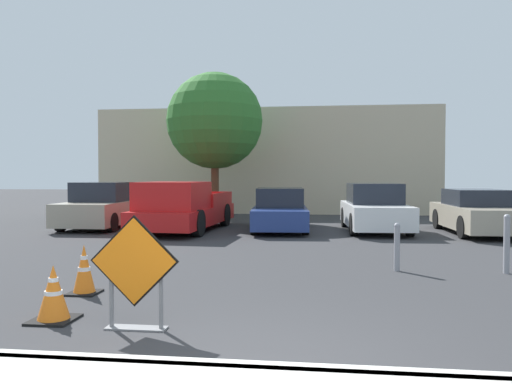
% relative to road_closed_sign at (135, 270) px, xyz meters
% --- Properties ---
extents(ground_plane, '(96.00, 96.00, 0.00)m').
position_rel_road_closed_sign_xyz_m(ground_plane, '(1.61, 8.75, -0.71)').
color(ground_plane, '#333335').
extents(curb_lip, '(29.68, 0.20, 0.14)m').
position_rel_road_closed_sign_xyz_m(curb_lip, '(1.61, -1.25, -0.64)').
color(curb_lip, beige).
rests_on(curb_lip, ground_plane).
extents(road_closed_sign, '(1.07, 0.20, 1.35)m').
position_rel_road_closed_sign_xyz_m(road_closed_sign, '(0.00, 0.00, 0.00)').
color(road_closed_sign, black).
rests_on(road_closed_sign, ground_plane).
extents(traffic_cone_nearest, '(0.53, 0.53, 0.70)m').
position_rel_road_closed_sign_xyz_m(traffic_cone_nearest, '(-1.14, 0.24, -0.37)').
color(traffic_cone_nearest, black).
rests_on(traffic_cone_nearest, ground_plane).
extents(traffic_cone_second, '(0.44, 0.44, 0.76)m').
position_rel_road_closed_sign_xyz_m(traffic_cone_second, '(-1.43, 1.65, -0.34)').
color(traffic_cone_second, black).
rests_on(traffic_cone_second, ground_plane).
extents(parked_car_nearest, '(1.99, 4.04, 1.59)m').
position_rel_road_closed_sign_xyz_m(parked_car_nearest, '(-5.30, 10.93, 0.01)').
color(parked_car_nearest, '#A39984').
rests_on(parked_car_nearest, ground_plane).
extents(pickup_truck, '(2.35, 5.50, 1.62)m').
position_rel_road_closed_sign_xyz_m(pickup_truck, '(-2.23, 10.14, 0.03)').
color(pickup_truck, red).
rests_on(pickup_truck, ground_plane).
extents(parked_car_second, '(2.03, 4.53, 1.40)m').
position_rel_road_closed_sign_xyz_m(parked_car_second, '(0.89, 11.03, -0.07)').
color(parked_car_second, navy).
rests_on(parked_car_second, ground_plane).
extents(parked_car_third, '(2.02, 4.32, 1.56)m').
position_rel_road_closed_sign_xyz_m(parked_car_third, '(3.98, 10.99, 0.01)').
color(parked_car_third, white).
rests_on(parked_car_third, ground_plane).
extents(parked_car_fourth, '(1.92, 4.54, 1.38)m').
position_rel_road_closed_sign_xyz_m(parked_car_fourth, '(7.08, 10.71, -0.05)').
color(parked_car_fourth, '#A39984').
rests_on(parked_car_fourth, ground_plane).
extents(bollard_nearest, '(0.12, 0.12, 0.92)m').
position_rel_road_closed_sign_xyz_m(bollard_nearest, '(3.63, 4.10, -0.22)').
color(bollard_nearest, gray).
rests_on(bollard_nearest, ground_plane).
extents(bollard_second, '(0.12, 0.12, 1.10)m').
position_rel_road_closed_sign_xyz_m(bollard_second, '(5.61, 4.10, -0.13)').
color(bollard_second, gray).
rests_on(bollard_second, ground_plane).
extents(building_facade_backdrop, '(16.38, 5.00, 5.04)m').
position_rel_road_closed_sign_xyz_m(building_facade_backdrop, '(-0.35, 20.26, 1.82)').
color(building_facade_backdrop, beige).
rests_on(building_facade_backdrop, ground_plane).
extents(street_tree_behind_lot, '(3.95, 3.95, 6.04)m').
position_rel_road_closed_sign_xyz_m(street_tree_behind_lot, '(-2.07, 14.64, 3.35)').
color(street_tree_behind_lot, '#513823').
rests_on(street_tree_behind_lot, ground_plane).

